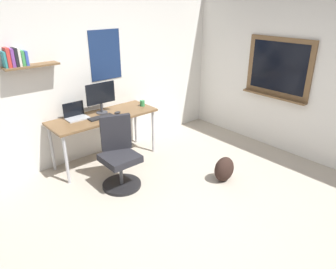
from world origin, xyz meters
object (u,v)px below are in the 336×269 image
desk (104,120)px  keyboard (101,117)px  computer_mouse (118,113)px  backpack (224,169)px  laptop (76,115)px  coffee_mug (142,103)px  monitor_primary (101,96)px  office_chair (119,157)px

desk → keyboard: bearing=-136.5°
computer_mouse → backpack: bearing=-64.6°
desk → laptop: (-0.36, 0.15, 0.13)m
laptop → computer_mouse: bearing=-21.6°
coffee_mug → backpack: (0.22, -1.56, -0.62)m
monitor_primary → coffee_mug: (0.66, -0.12, -0.22)m
monitor_primary → desk: bearing=-112.3°
office_chair → monitor_primary: bearing=72.9°
keyboard → backpack: 1.90m
laptop → coffee_mug: laptop is taller
coffee_mug → computer_mouse: bearing=-174.3°
laptop → monitor_primary: (0.40, -0.05, 0.22)m
office_chair → coffee_mug: office_chair is taller
office_chair → keyboard: bearing=78.5°
keyboard → computer_mouse: bearing=-0.0°
office_chair → laptop: 0.97m
laptop → backpack: size_ratio=0.87×
desk → computer_mouse: bearing=-20.8°
desk → backpack: size_ratio=4.51×
laptop → backpack: bearing=-53.6°
laptop → monitor_primary: 0.46m
desk → office_chair: office_chair is taller
desk → office_chair: (-0.21, -0.72, -0.27)m
computer_mouse → keyboard: bearing=180.0°
desk → computer_mouse: 0.23m
desk → monitor_primary: bearing=67.7°
keyboard → office_chair: bearing=-101.5°
office_chair → laptop: bearing=99.6°
desk → computer_mouse: (0.20, -0.08, 0.09)m
office_chair → monitor_primary: monitor_primary is taller
backpack → desk: bearing=120.1°
laptop → keyboard: 0.36m
laptop → coffee_mug: size_ratio=3.37×
monitor_primary → backpack: monitor_primary is taller
laptop → monitor_primary: size_ratio=0.67×
monitor_primary → coffee_mug: monitor_primary is taller
laptop → office_chair: bearing=-80.4°
computer_mouse → coffee_mug: (0.50, 0.05, 0.03)m
desk → laptop: size_ratio=5.16×
monitor_primary → backpack: size_ratio=1.31×
keyboard → backpack: bearing=-56.5°
laptop → keyboard: bearing=-38.4°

